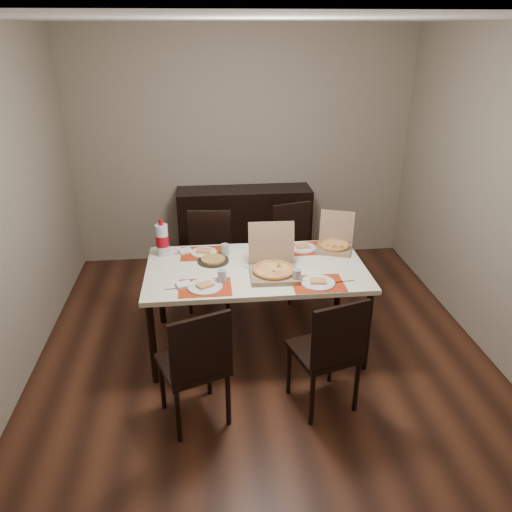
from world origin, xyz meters
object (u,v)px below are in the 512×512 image
object	(u,v)px
dining_table	(256,274)
dip_bowl	(273,254)
sideboard	(245,227)
pizza_box_center	(273,267)
chair_far_right	(296,246)
chair_near_left	(196,363)
chair_far_left	(210,255)
chair_near_right	(329,350)
soda_bottle	(162,240)

from	to	relation	value
dining_table	dip_bowl	world-z (taller)	dip_bowl
sideboard	pizza_box_center	world-z (taller)	pizza_box_center
sideboard	chair_far_right	size ratio (longest dim) A/B	1.61
chair_far_right	chair_near_left	bearing A→B (deg)	-118.43
chair_far_left	sideboard	bearing A→B (deg)	64.43
chair_near_right	chair_near_left	bearing A→B (deg)	-176.66
dining_table	chair_far_right	xyz separation A→B (m)	(0.51, 0.94, -0.17)
dip_bowl	chair_near_left	bearing A→B (deg)	-120.57
chair_far_left	dip_bowl	size ratio (longest dim) A/B	7.89
chair_far_left	chair_far_right	xyz separation A→B (m)	(0.88, 0.13, 0.00)
chair_near_left	soda_bottle	distance (m)	1.33
pizza_box_center	soda_bottle	size ratio (longest dim) A/B	1.29
chair_near_left	chair_far_right	distance (m)	2.12
dining_table	soda_bottle	distance (m)	0.86
chair_far_right	dip_bowl	size ratio (longest dim) A/B	7.89
soda_bottle	sideboard	bearing A→B (deg)	58.90
chair_near_left	chair_far_left	world-z (taller)	same
dining_table	chair_far_left	bearing A→B (deg)	115.09
chair_far_right	pizza_box_center	size ratio (longest dim) A/B	2.18
dining_table	chair_near_left	xyz separation A→B (m)	(-0.50, -0.92, -0.17)
chair_far_right	sideboard	bearing A→B (deg)	122.06
chair_near_left	chair_far_right	xyz separation A→B (m)	(1.01, 1.86, 0.00)
chair_far_left	pizza_box_center	xyz separation A→B (m)	(0.50, -0.94, 0.30)
chair_near_right	pizza_box_center	xyz separation A→B (m)	(-0.30, 0.73, 0.30)
chair_near_right	pizza_box_center	distance (m)	0.84
dip_bowl	sideboard	bearing A→B (deg)	95.01
chair_near_left	pizza_box_center	bearing A→B (deg)	51.58
sideboard	chair_near_left	size ratio (longest dim) A/B	1.61
soda_bottle	pizza_box_center	bearing A→B (deg)	-27.25
dining_table	chair_far_left	distance (m)	0.90
dip_bowl	soda_bottle	xyz separation A→B (m)	(-0.95, 0.11, 0.13)
dining_table	dip_bowl	distance (m)	0.29
sideboard	chair_near_right	distance (m)	2.58
dining_table	chair_far_left	world-z (taller)	chair_far_left
dining_table	sideboard	bearing A→B (deg)	88.52
sideboard	chair_far_right	world-z (taller)	chair_far_right
dip_bowl	chair_near_right	bearing A→B (deg)	-76.97
chair_far_right	soda_bottle	xyz separation A→B (m)	(-1.28, -0.61, 0.38)
chair_near_left	soda_bottle	size ratio (longest dim) A/B	2.81
chair_near_left	chair_near_right	distance (m)	0.92
sideboard	chair_far_right	xyz separation A→B (m)	(0.46, -0.74, 0.06)
chair_near_left	dip_bowl	distance (m)	1.35
sideboard	dining_table	size ratio (longest dim) A/B	0.83
chair_near_right	dip_bowl	world-z (taller)	chair_near_right
chair_near_left	chair_far_left	distance (m)	1.73
sideboard	dip_bowl	size ratio (longest dim) A/B	12.73
chair_far_left	pizza_box_center	distance (m)	1.11
chair_far_left	pizza_box_center	size ratio (longest dim) A/B	2.18
dining_table	chair_near_right	size ratio (longest dim) A/B	1.94
sideboard	chair_far_right	distance (m)	0.88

